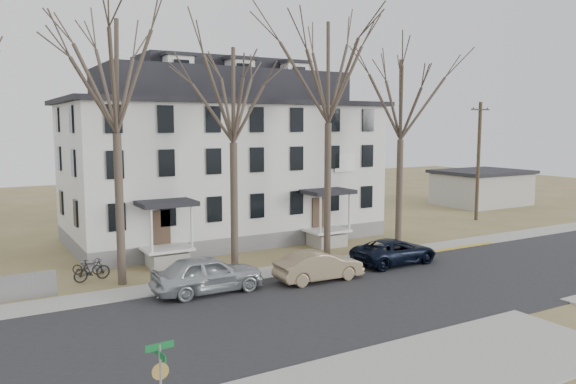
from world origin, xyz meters
TOP-DOWN VIEW (x-y plane):
  - ground at (0.00, 0.00)m, footprint 120.00×120.00m
  - main_road at (0.00, 2.00)m, footprint 120.00×10.00m
  - far_sidewalk at (0.00, 8.00)m, footprint 120.00×2.00m
  - yellow_curb at (5.00, 7.10)m, footprint 14.00×0.25m
  - boarding_house at (-2.00, 17.95)m, footprint 20.80×12.36m
  - distant_building at (26.00, 20.00)m, footprint 8.50×6.50m
  - tree_far_left at (-11.00, 9.80)m, footprint 8.40×8.40m
  - tree_mid_left at (-5.00, 9.80)m, footprint 7.80×7.80m
  - tree_center at (1.00, 9.80)m, footprint 9.00×9.00m
  - tree_mid_right at (6.50, 9.80)m, footprint 7.80×7.80m
  - utility_pole_far at (18.50, 14.00)m, footprint 2.00×0.28m
  - car_silver at (-7.96, 6.34)m, footprint 5.16×2.16m
  - car_tan at (-2.46, 5.45)m, footprint 4.51×1.71m
  - car_navy at (3.04, 6.16)m, footprint 5.00×2.35m
  - bicycle_left at (-12.14, 12.32)m, footprint 1.60×1.31m
  - bicycle_right at (-12.16, 10.99)m, footprint 1.91×0.88m
  - street_sign at (-13.59, -4.51)m, footprint 0.72×0.72m

SIDE VIEW (x-z plane):
  - ground at x=0.00m, z-range 0.00..0.00m
  - main_road at x=0.00m, z-range -0.02..0.02m
  - far_sidewalk at x=0.00m, z-range -0.04..0.04m
  - yellow_curb at x=5.00m, z-range -0.03..0.03m
  - bicycle_left at x=-12.14m, z-range 0.00..0.82m
  - bicycle_right at x=-12.16m, z-range 0.00..1.11m
  - car_navy at x=3.04m, z-range 0.00..1.38m
  - car_tan at x=-2.46m, z-range 0.00..1.47m
  - car_silver at x=-7.96m, z-range 0.00..1.74m
  - distant_building at x=26.00m, z-range 0.00..3.35m
  - street_sign at x=-13.59m, z-range 0.42..2.94m
  - utility_pole_far at x=18.50m, z-range 0.15..9.65m
  - boarding_house at x=-2.00m, z-range -0.65..11.40m
  - tree_mid_left at x=-5.00m, z-range 3.23..15.97m
  - tree_mid_right at x=6.50m, z-range 3.23..15.97m
  - tree_far_left at x=-11.00m, z-range 3.48..17.20m
  - tree_center at x=1.00m, z-range 3.73..18.43m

